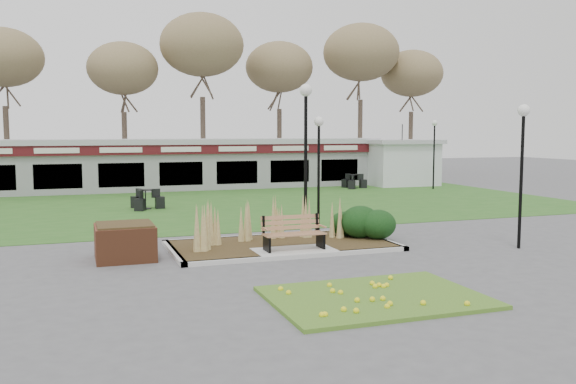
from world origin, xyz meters
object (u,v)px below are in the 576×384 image
object	(u,v)px
brick_planter	(125,241)
bistro_set_c	(146,203)
lamp_post_near_left	(319,148)
lamp_post_mid_right	(306,125)
park_bench	(293,232)
bistro_set_d	(354,184)
lamp_post_far_right	(434,139)
patio_umbrella	(402,158)
food_pavilion	(177,164)
lamp_post_near_right	(523,144)
service_hut	(401,162)

from	to	relation	value
brick_planter	bistro_set_c	xyz separation A→B (m)	(1.65, 10.24, -0.18)
lamp_post_near_left	lamp_post_mid_right	xyz separation A→B (m)	(-0.46, 0.00, 0.75)
park_bench	bistro_set_c	xyz separation A→B (m)	(-2.75, 11.00, -0.29)
bistro_set_d	lamp_post_far_right	bearing A→B (deg)	-24.58
patio_umbrella	brick_planter	bearing A→B (deg)	-136.60
food_pavilion	bistro_set_d	size ratio (longest dim) A/B	16.11
park_bench	bistro_set_c	bearing A→B (deg)	104.05
brick_planter	lamp_post_mid_right	xyz separation A→B (m)	(5.90, 2.20, 3.06)
park_bench	brick_planter	world-z (taller)	park_bench
lamp_post_near_right	lamp_post_far_right	distance (m)	17.97
service_hut	brick_planter	bearing A→B (deg)	-136.48
park_bench	service_hut	xyz separation A→B (m)	(13.50, 17.75, 0.86)
bistro_set_d	service_hut	bearing A→B (deg)	15.21
bistro_set_c	park_bench	bearing A→B (deg)	-75.95
park_bench	lamp_post_near_right	size ratio (longest dim) A/B	0.41
lamp_post_near_right	lamp_post_mid_right	bearing A→B (deg)	138.01
lamp_post_far_right	patio_umbrella	world-z (taller)	lamp_post_far_right
service_hut	lamp_post_far_right	world-z (taller)	lamp_post_far_right
bistro_set_d	park_bench	bearing A→B (deg)	-120.39
lamp_post_far_right	lamp_post_near_right	bearing A→B (deg)	-115.12
park_bench	food_pavilion	bearing A→B (deg)	90.00
service_hut	bistro_set_c	bearing A→B (deg)	-157.43
brick_planter	lamp_post_near_right	xyz separation A→B (m)	(10.77, -2.18, 2.51)
lamp_post_near_right	lamp_post_far_right	size ratio (longest dim) A/B	1.03
brick_planter	lamp_post_far_right	bearing A→B (deg)	37.44
food_pavilion	lamp_post_near_left	bearing A→B (deg)	-83.34
park_bench	lamp_post_far_right	distance (m)	20.53
service_hut	lamp_post_mid_right	size ratio (longest dim) A/B	0.91
food_pavilion	lamp_post_far_right	size ratio (longest dim) A/B	6.18
lamp_post_near_left	lamp_post_near_right	world-z (taller)	lamp_post_near_right
brick_planter	food_pavilion	bearing A→B (deg)	76.94
food_pavilion	service_hut	xyz separation A→B (m)	(13.50, -1.96, -0.03)
lamp_post_near_left	food_pavilion	bearing A→B (deg)	96.66
lamp_post_far_right	patio_umbrella	distance (m)	3.18
lamp_post_near_left	park_bench	bearing A→B (deg)	-123.56
bistro_set_c	lamp_post_mid_right	bearing A→B (deg)	-62.14
food_pavilion	bistro_set_c	size ratio (longest dim) A/B	15.67
service_hut	lamp_post_near_left	world-z (taller)	lamp_post_near_left
food_pavilion	bistro_set_c	bearing A→B (deg)	-107.51
park_bench	brick_planter	size ratio (longest dim) A/B	1.13
service_hut	lamp_post_mid_right	bearing A→B (deg)	-129.03
lamp_post_far_right	bistro_set_d	distance (m)	5.28
lamp_post_near_right	patio_umbrella	world-z (taller)	lamp_post_near_right
food_pavilion	bistro_set_d	bearing A→B (deg)	-16.79
bistro_set_d	food_pavilion	bearing A→B (deg)	163.21
park_bench	bistro_set_c	world-z (taller)	park_bench
park_bench	lamp_post_near_right	world-z (taller)	lamp_post_near_right
park_bench	lamp_post_near_right	xyz separation A→B (m)	(6.37, -1.43, 2.40)
park_bench	lamp_post_near_right	distance (m)	6.96
lamp_post_near_left	lamp_post_far_right	bearing A→B (deg)	44.64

